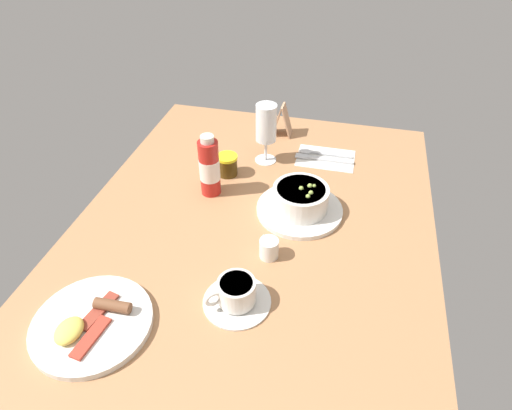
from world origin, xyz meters
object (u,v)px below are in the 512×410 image
object	(u,v)px
creamer_jug	(269,248)
wine_glass	(266,126)
breakfast_plate	(91,323)
menu_card	(282,120)
coffee_cup	(236,294)
jam_jar	(227,165)
sauce_bottle_red	(209,167)
porridge_bowl	(300,201)
cutlery_setting	(324,157)

from	to	relation	value
creamer_jug	wine_glass	distance (cm)	38.95
breakfast_plate	menu_card	xyz separation A→B (cm)	(77.92, -20.83, 3.96)
coffee_cup	jam_jar	xyz separation A→B (cm)	(41.70, 14.05, 0.37)
coffee_cup	menu_card	world-z (taller)	menu_card
wine_glass	sauce_bottle_red	size ratio (longest dim) A/B	1.03
jam_jar	wine_glass	bearing A→B (deg)	-43.36
porridge_bowl	coffee_cup	world-z (taller)	porridge_bowl
sauce_bottle_red	creamer_jug	bearing A→B (deg)	-134.49
wine_glass	breakfast_plate	bearing A→B (deg)	162.91
cutlery_setting	jam_jar	bearing A→B (deg)	119.63
coffee_cup	sauce_bottle_red	world-z (taller)	sauce_bottle_red
cutlery_setting	jam_jar	size ratio (longest dim) A/B	2.88
creamer_jug	menu_card	size ratio (longest dim) A/B	0.52
creamer_jug	jam_jar	xyz separation A→B (cm)	(27.81, 17.45, 0.58)
cutlery_setting	breakfast_plate	distance (cm)	76.08
jam_jar	coffee_cup	bearing A→B (deg)	-161.38
creamer_jug	menu_card	bearing A→B (deg)	7.82
porridge_bowl	sauce_bottle_red	bearing A→B (deg)	83.92
creamer_jug	coffee_cup	bearing A→B (deg)	166.25
sauce_bottle_red	breakfast_plate	world-z (taller)	sauce_bottle_red
creamer_jug	breakfast_plate	distance (cm)	37.90
coffee_cup	wine_glass	bearing A→B (deg)	6.12
menu_card	coffee_cup	bearing A→B (deg)	-176.71
sauce_bottle_red	breakfast_plate	bearing A→B (deg)	168.90
porridge_bowl	wine_glass	bearing A→B (deg)	32.54
jam_jar	menu_card	xyz separation A→B (cm)	(24.65, -10.24, 1.96)
creamer_jug	breakfast_plate	world-z (taller)	creamer_jug
porridge_bowl	breakfast_plate	distance (cm)	52.94
porridge_bowl	coffee_cup	size ratio (longest dim) A/B	1.57
breakfast_plate	menu_card	size ratio (longest dim) A/B	2.24
sauce_bottle_red	coffee_cup	bearing A→B (deg)	-154.16
coffee_cup	jam_jar	size ratio (longest dim) A/B	2.30
creamer_jug	menu_card	world-z (taller)	menu_card
cutlery_setting	wine_glass	world-z (taller)	wine_glass
wine_glass	breakfast_plate	size ratio (longest dim) A/B	0.77
coffee_cup	creamer_jug	size ratio (longest dim) A/B	2.59
wine_glass	cutlery_setting	bearing A→B (deg)	-72.88
coffee_cup	breakfast_plate	distance (cm)	27.27
cutlery_setting	coffee_cup	xyz separation A→B (cm)	(-55.79, 10.72, 2.31)
cutlery_setting	coffee_cup	distance (cm)	56.85
wine_glass	coffee_cup	bearing A→B (deg)	-173.88
coffee_cup	wine_glass	size ratio (longest dim) A/B	0.78
wine_glass	sauce_bottle_red	xyz separation A→B (cm)	(-17.95, 10.47, -3.43)
cutlery_setting	creamer_jug	distance (cm)	42.58
jam_jar	porridge_bowl	bearing A→B (deg)	-117.65
jam_jar	sauce_bottle_red	xyz separation A→B (cm)	(-8.84, 1.86, 4.72)
porridge_bowl	creamer_jug	bearing A→B (deg)	165.70
wine_glass	menu_card	size ratio (longest dim) A/B	1.73
creamer_jug	wine_glass	size ratio (longest dim) A/B	0.30
coffee_cup	wine_glass	xyz separation A→B (cm)	(50.81, 5.45, 8.52)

